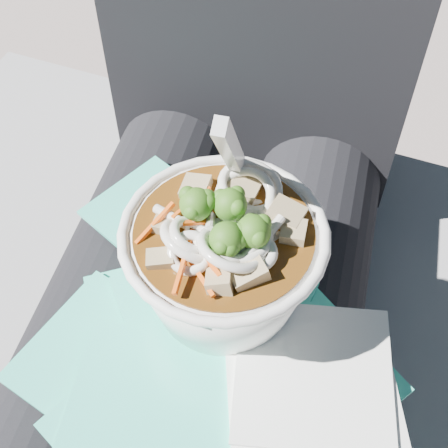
% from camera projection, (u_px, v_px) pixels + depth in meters
% --- Properties ---
extents(stone_ledge, '(1.06, 0.62, 0.45)m').
position_uv_depth(stone_ledge, '(231.00, 335.00, 0.98)').
color(stone_ledge, gray).
rests_on(stone_ledge, ground).
extents(lap, '(0.33, 0.48, 0.15)m').
position_uv_depth(lap, '(199.00, 324.00, 0.65)').
color(lap, black).
rests_on(lap, stone_ledge).
extents(person_body, '(0.34, 0.94, 1.00)m').
position_uv_depth(person_body, '(221.00, 241.00, 0.68)').
color(person_body, black).
rests_on(person_body, ground).
extents(plastic_bag, '(0.35, 0.40, 0.02)m').
position_uv_depth(plastic_bag, '(202.00, 349.00, 0.54)').
color(plastic_bag, '#31CDAF').
rests_on(plastic_bag, lap).
extents(napkins, '(0.17, 0.20, 0.01)m').
position_uv_depth(napkins, '(316.00, 405.00, 0.50)').
color(napkins, white).
rests_on(napkins, plastic_bag).
extents(udon_bowl, '(0.17, 0.17, 0.21)m').
position_uv_depth(udon_bowl, '(225.00, 256.00, 0.52)').
color(udon_bowl, white).
rests_on(udon_bowl, plastic_bag).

